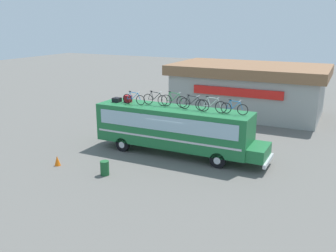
% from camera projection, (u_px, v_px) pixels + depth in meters
% --- Properties ---
extents(ground_plane, '(120.00, 120.00, 0.00)m').
position_uv_depth(ground_plane, '(172.00, 153.00, 24.10)').
color(ground_plane, '#605E59').
extents(bus, '(11.21, 2.44, 3.03)m').
position_uv_depth(bus, '(175.00, 127.00, 23.55)').
color(bus, '#1E6B38').
rests_on(bus, ground).
extents(luggage_bag_1, '(0.50, 0.48, 0.29)m').
position_uv_depth(luggage_bag_1, '(117.00, 100.00, 24.94)').
color(luggage_bag_1, black).
rests_on(luggage_bag_1, bus).
extents(luggage_bag_2, '(0.46, 0.37, 0.45)m').
position_uv_depth(luggage_bag_2, '(128.00, 99.00, 24.85)').
color(luggage_bag_2, maroon).
rests_on(luggage_bag_2, bus).
extents(rooftop_bicycle_1, '(1.65, 0.44, 0.87)m').
position_uv_depth(rooftop_bicycle_1, '(134.00, 99.00, 24.14)').
color(rooftop_bicycle_1, black).
rests_on(rooftop_bicycle_1, bus).
extents(rooftop_bicycle_2, '(1.75, 0.44, 0.93)m').
position_uv_depth(rooftop_bicycle_2, '(155.00, 99.00, 23.91)').
color(rooftop_bicycle_2, black).
rests_on(rooftop_bicycle_2, bus).
extents(rooftop_bicycle_3, '(1.82, 0.44, 0.97)m').
position_uv_depth(rooftop_bicycle_3, '(174.00, 101.00, 23.45)').
color(rooftop_bicycle_3, black).
rests_on(rooftop_bicycle_3, bus).
extents(rooftop_bicycle_4, '(1.76, 0.44, 0.92)m').
position_uv_depth(rooftop_bicycle_4, '(192.00, 104.00, 22.69)').
color(rooftop_bicycle_4, black).
rests_on(rooftop_bicycle_4, bus).
extents(rooftop_bicycle_5, '(1.82, 0.44, 0.96)m').
position_uv_depth(rooftop_bicycle_5, '(212.00, 106.00, 22.02)').
color(rooftop_bicycle_5, black).
rests_on(rooftop_bicycle_5, bus).
extents(rooftop_bicycle_6, '(1.63, 0.44, 0.86)m').
position_uv_depth(rooftop_bicycle_6, '(234.00, 108.00, 21.55)').
color(rooftop_bicycle_6, black).
rests_on(rooftop_bicycle_6, bus).
extents(roadside_building, '(13.64, 8.09, 4.48)m').
position_uv_depth(roadside_building, '(248.00, 89.00, 34.14)').
color(roadside_building, '#9E9E99').
rests_on(roadside_building, ground).
extents(trash_bin, '(0.49, 0.49, 0.81)m').
position_uv_depth(trash_bin, '(105.00, 168.00, 20.61)').
color(trash_bin, '#1E592D').
rests_on(trash_bin, ground).
extents(traffic_cone, '(0.36, 0.36, 0.61)m').
position_uv_depth(traffic_cone, '(57.00, 161.00, 21.99)').
color(traffic_cone, orange).
rests_on(traffic_cone, ground).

